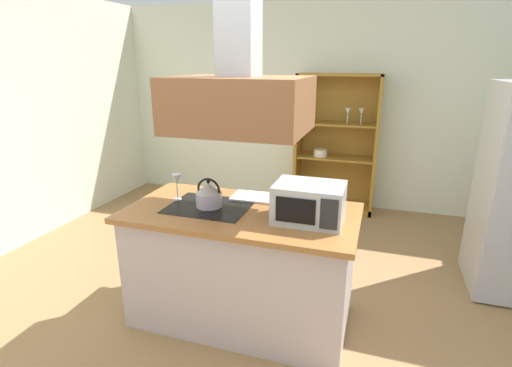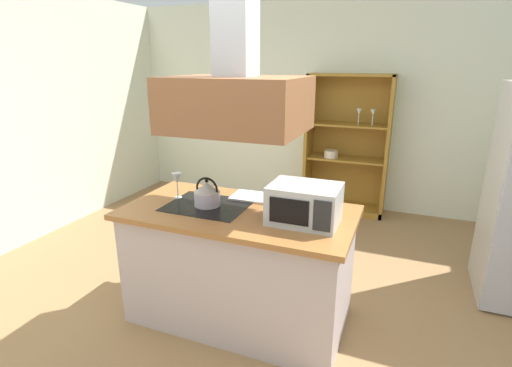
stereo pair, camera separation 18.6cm
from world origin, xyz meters
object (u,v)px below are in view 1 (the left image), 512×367
object	(u,v)px
dish_cabinet	(336,151)
wine_glass_on_counter	(177,181)
cutting_board	(254,197)
kettle	(209,195)
microwave	(309,203)

from	to	relation	value
dish_cabinet	wine_glass_on_counter	world-z (taller)	dish_cabinet
cutting_board	kettle	bearing A→B (deg)	-132.25
kettle	cutting_board	size ratio (longest dim) A/B	0.64
dish_cabinet	wine_glass_on_counter	bearing A→B (deg)	-109.29
cutting_board	wine_glass_on_counter	distance (m)	0.62
dish_cabinet	kettle	distance (m)	2.74
dish_cabinet	wine_glass_on_counter	size ratio (longest dim) A/B	8.69
cutting_board	microwave	size ratio (longest dim) A/B	0.74
dish_cabinet	wine_glass_on_counter	xyz separation A→B (m)	(-0.91, -2.60, 0.26)
dish_cabinet	cutting_board	distance (m)	2.41
dish_cabinet	microwave	xyz separation A→B (m)	(0.14, -2.70, 0.24)
dish_cabinet	kettle	bearing A→B (deg)	-102.93
wine_glass_on_counter	dish_cabinet	bearing A→B (deg)	70.71
dish_cabinet	cutting_board	xyz separation A→B (m)	(-0.35, -2.38, 0.12)
kettle	cutting_board	distance (m)	0.39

